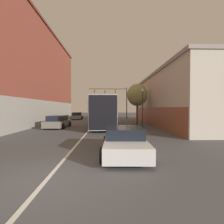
{
  "coord_description": "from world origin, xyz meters",
  "views": [
    {
      "loc": [
        1.88,
        -5.35,
        2.2
      ],
      "look_at": [
        2.36,
        14.98,
        1.74
      ],
      "focal_mm": 28.0,
      "sensor_mm": 36.0,
      "label": 1
    }
  ],
  "objects_px": {
    "parked_car_left_near": "(58,122)",
    "street_tree_near": "(137,95)",
    "street_lamp": "(143,104)",
    "parked_car_left_mid": "(77,116)",
    "traffic_signal_gantry": "(114,95)",
    "hatchback_foreground": "(125,141)",
    "bus": "(102,110)"
  },
  "relations": [
    {
      "from": "hatchback_foreground",
      "to": "traffic_signal_gantry",
      "type": "relative_size",
      "value": 0.62
    },
    {
      "from": "parked_car_left_near",
      "to": "street_tree_near",
      "type": "bearing_deg",
      "value": -66.43
    },
    {
      "from": "parked_car_left_near",
      "to": "parked_car_left_mid",
      "type": "xyz_separation_m",
      "value": [
        -0.49,
        14.98,
        -0.0
      ]
    },
    {
      "from": "bus",
      "to": "parked_car_left_mid",
      "type": "bearing_deg",
      "value": 19.9
    },
    {
      "from": "bus",
      "to": "hatchback_foreground",
      "type": "distance_m",
      "value": 13.21
    },
    {
      "from": "hatchback_foreground",
      "to": "parked_car_left_mid",
      "type": "height_order",
      "value": "parked_car_left_mid"
    },
    {
      "from": "bus",
      "to": "street_tree_near",
      "type": "bearing_deg",
      "value": -69.02
    },
    {
      "from": "bus",
      "to": "parked_car_left_mid",
      "type": "distance_m",
      "value": 14.31
    },
    {
      "from": "hatchback_foreground",
      "to": "street_tree_near",
      "type": "xyz_separation_m",
      "value": [
        3.13,
        15.07,
        3.36
      ]
    },
    {
      "from": "bus",
      "to": "hatchback_foreground",
      "type": "bearing_deg",
      "value": -175.86
    },
    {
      "from": "parked_car_left_near",
      "to": "street_tree_near",
      "type": "distance_m",
      "value": 10.82
    },
    {
      "from": "traffic_signal_gantry",
      "to": "parked_car_left_mid",
      "type": "bearing_deg",
      "value": -175.01
    },
    {
      "from": "parked_car_left_mid",
      "to": "street_tree_near",
      "type": "height_order",
      "value": "street_tree_near"
    },
    {
      "from": "parked_car_left_near",
      "to": "traffic_signal_gantry",
      "type": "relative_size",
      "value": 0.61
    },
    {
      "from": "traffic_signal_gantry",
      "to": "street_lamp",
      "type": "distance_m",
      "value": 16.94
    },
    {
      "from": "parked_car_left_near",
      "to": "street_lamp",
      "type": "distance_m",
      "value": 9.61
    },
    {
      "from": "parked_car_left_near",
      "to": "street_lamp",
      "type": "bearing_deg",
      "value": -94.26
    },
    {
      "from": "parked_car_left_mid",
      "to": "street_lamp",
      "type": "xyz_separation_m",
      "value": [
        9.83,
        -15.99,
        2.01
      ]
    },
    {
      "from": "street_tree_near",
      "to": "parked_car_left_near",
      "type": "bearing_deg",
      "value": -158.33
    },
    {
      "from": "bus",
      "to": "traffic_signal_gantry",
      "type": "xyz_separation_m",
      "value": [
        1.97,
        13.83,
        2.84
      ]
    },
    {
      "from": "parked_car_left_near",
      "to": "traffic_signal_gantry",
      "type": "xyz_separation_m",
      "value": [
        6.9,
        15.63,
        4.1
      ]
    },
    {
      "from": "bus",
      "to": "parked_car_left_mid",
      "type": "height_order",
      "value": "bus"
    },
    {
      "from": "parked_car_left_near",
      "to": "traffic_signal_gantry",
      "type": "distance_m",
      "value": 17.57
    },
    {
      "from": "parked_car_left_near",
      "to": "street_lamp",
      "type": "xyz_separation_m",
      "value": [
        9.35,
        -1.01,
        2.01
      ]
    },
    {
      "from": "hatchback_foreground",
      "to": "parked_car_left_near",
      "type": "bearing_deg",
      "value": 31.7
    },
    {
      "from": "traffic_signal_gantry",
      "to": "street_tree_near",
      "type": "relative_size",
      "value": 1.4
    },
    {
      "from": "parked_car_left_mid",
      "to": "hatchback_foreground",
      "type": "bearing_deg",
      "value": -170.62
    },
    {
      "from": "traffic_signal_gantry",
      "to": "hatchback_foreground",
      "type": "bearing_deg",
      "value": -91.0
    },
    {
      "from": "bus",
      "to": "traffic_signal_gantry",
      "type": "bearing_deg",
      "value": -10.55
    },
    {
      "from": "parked_car_left_mid",
      "to": "parked_car_left_near",
      "type": "bearing_deg",
      "value": 176.47
    },
    {
      "from": "bus",
      "to": "street_tree_near",
      "type": "xyz_separation_m",
      "value": [
        4.64,
        2.01,
        2.06
      ]
    },
    {
      "from": "parked_car_left_near",
      "to": "parked_car_left_mid",
      "type": "height_order",
      "value": "parked_car_left_near"
    }
  ]
}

